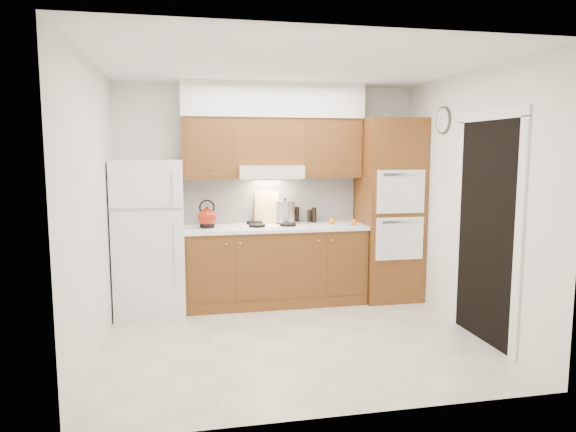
{
  "coord_description": "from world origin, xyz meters",
  "views": [
    {
      "loc": [
        -1.01,
        -4.7,
        1.82
      ],
      "look_at": [
        0.03,
        0.45,
        1.15
      ],
      "focal_mm": 32.0,
      "sensor_mm": 36.0,
      "label": 1
    }
  ],
  "objects_px": {
    "oven_cabinet": "(389,210)",
    "kettle": "(207,218)",
    "fridge": "(150,237)",
    "stock_pot": "(285,211)"
  },
  "relations": [
    {
      "from": "kettle",
      "to": "oven_cabinet",
      "type": "bearing_deg",
      "value": -18.35
    },
    {
      "from": "oven_cabinet",
      "to": "kettle",
      "type": "distance_m",
      "value": 2.21
    },
    {
      "from": "oven_cabinet",
      "to": "kettle",
      "type": "xyz_separation_m",
      "value": [
        -2.21,
        0.03,
        -0.04
      ]
    },
    {
      "from": "fridge",
      "to": "oven_cabinet",
      "type": "xyz_separation_m",
      "value": [
        2.85,
        0.03,
        0.24
      ]
    },
    {
      "from": "fridge",
      "to": "kettle",
      "type": "bearing_deg",
      "value": 5.77
    },
    {
      "from": "fridge",
      "to": "oven_cabinet",
      "type": "relative_size",
      "value": 0.78
    },
    {
      "from": "fridge",
      "to": "stock_pot",
      "type": "relative_size",
      "value": 6.94
    },
    {
      "from": "fridge",
      "to": "stock_pot",
      "type": "distance_m",
      "value": 1.6
    },
    {
      "from": "kettle",
      "to": "stock_pot",
      "type": "distance_m",
      "value": 0.94
    },
    {
      "from": "fridge",
      "to": "oven_cabinet",
      "type": "distance_m",
      "value": 2.86
    }
  ]
}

